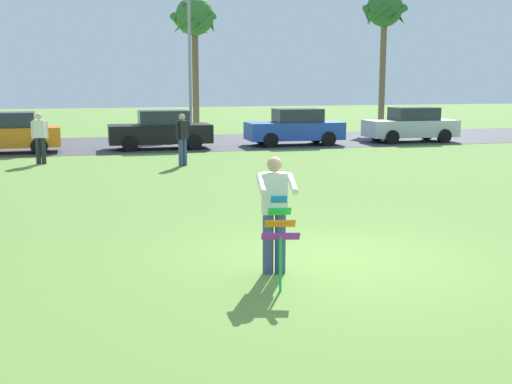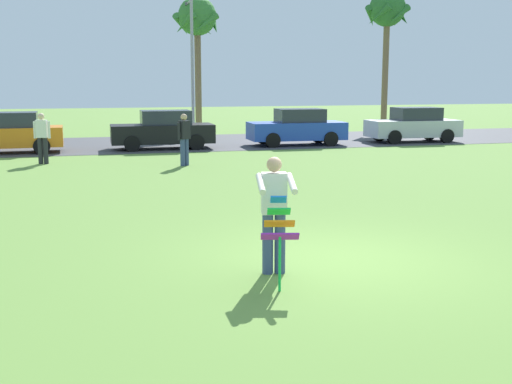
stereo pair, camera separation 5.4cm
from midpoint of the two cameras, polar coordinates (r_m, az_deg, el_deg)
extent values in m
plane|color=olive|center=(10.29, 7.45, -5.98)|extent=(120.00, 120.00, 0.00)
cube|color=#424247|center=(29.40, -7.60, 4.36)|extent=(120.00, 8.00, 0.01)
cylinder|color=#384772|center=(9.39, 2.32, -4.62)|extent=(0.16, 0.16, 0.90)
cylinder|color=#384772|center=(9.37, 1.22, -4.64)|extent=(0.16, 0.16, 0.90)
cube|color=silver|center=(9.22, 1.80, -0.11)|extent=(0.39, 0.28, 0.60)
sphere|color=tan|center=(9.16, 1.81, 2.48)|extent=(0.22, 0.22, 0.22)
cylinder|color=silver|center=(8.98, 3.39, 0.78)|extent=(0.19, 0.59, 0.24)
cylinder|color=silver|center=(8.92, 0.60, 0.74)|extent=(0.19, 0.59, 0.24)
cube|color=blue|center=(8.90, 2.19, -0.66)|extent=(0.25, 0.19, 0.12)
cube|color=green|center=(8.76, 2.24, -1.74)|extent=(0.34, 0.22, 0.12)
cube|color=orange|center=(8.63, 2.29, -2.84)|extent=(0.44, 0.24, 0.12)
cube|color=purple|center=(8.51, 2.34, -3.98)|extent=(0.53, 0.26, 0.12)
cylinder|color=green|center=(8.61, 2.32, -6.44)|extent=(0.04, 0.04, 0.76)
cube|color=orange|center=(26.86, -21.31, 4.61)|extent=(4.23, 1.78, 0.76)
cube|color=#282D38|center=(26.80, -21.08, 6.03)|extent=(2.04, 1.43, 0.60)
cylinder|color=black|center=(26.00, -18.55, 3.91)|extent=(0.64, 0.23, 0.64)
cylinder|color=black|center=(27.61, -18.43, 4.24)|extent=(0.64, 0.23, 0.64)
cube|color=black|center=(26.90, -8.32, 5.19)|extent=(4.22, 1.76, 0.76)
cube|color=#282D38|center=(26.87, -8.03, 6.60)|extent=(2.04, 1.42, 0.60)
cylinder|color=black|center=(26.02, -10.97, 4.25)|extent=(0.64, 0.23, 0.64)
cylinder|color=black|center=(27.62, -11.17, 4.56)|extent=(0.64, 0.23, 0.64)
cylinder|color=black|center=(26.30, -5.28, 4.45)|extent=(0.64, 0.23, 0.64)
cylinder|color=black|center=(27.89, -5.81, 4.75)|extent=(0.64, 0.23, 0.64)
cube|color=#2347B7|center=(28.21, 3.70, 5.49)|extent=(4.24, 1.79, 0.76)
cube|color=#282D38|center=(28.21, 4.00, 6.83)|extent=(2.05, 1.44, 0.60)
cylinder|color=black|center=(27.10, 1.57, 4.64)|extent=(0.64, 0.23, 0.64)
cylinder|color=black|center=(28.65, 0.71, 4.93)|extent=(0.64, 0.23, 0.64)
cylinder|color=black|center=(27.90, 6.75, 4.73)|extent=(0.64, 0.23, 0.64)
cylinder|color=black|center=(29.41, 5.64, 5.02)|extent=(0.64, 0.23, 0.64)
cube|color=silver|center=(30.52, 13.89, 5.55)|extent=(4.25, 1.81, 0.76)
cube|color=#282D38|center=(30.55, 14.19, 6.79)|extent=(2.05, 1.45, 0.60)
cylinder|color=black|center=(29.24, 12.32, 4.81)|extent=(0.65, 0.24, 0.64)
cylinder|color=black|center=(30.69, 11.00, 5.08)|extent=(0.65, 0.24, 0.64)
cylinder|color=black|center=(30.46, 16.74, 4.81)|extent=(0.65, 0.24, 0.64)
cylinder|color=black|center=(31.86, 15.28, 5.09)|extent=(0.65, 0.24, 0.64)
cylinder|color=brown|center=(36.09, -5.16, 10.25)|extent=(0.36, 0.36, 6.09)
sphere|color=#387A33|center=(36.25, -5.24, 15.39)|extent=(2.10, 2.10, 2.10)
cone|color=#387A33|center=(36.39, -3.70, 14.68)|extent=(0.44, 1.56, 1.28)
cone|color=#387A33|center=(37.15, -5.02, 14.56)|extent=(1.62, 0.90, 1.28)
cone|color=#387A33|center=(36.64, -6.61, 14.60)|extent=(1.27, 1.52, 1.28)
cone|color=#387A33|center=(35.54, -6.33, 14.76)|extent=(1.27, 1.52, 1.28)
cone|color=#387A33|center=(35.38, -4.48, 14.81)|extent=(1.62, 0.90, 1.28)
cylinder|color=brown|center=(38.89, 11.52, 10.55)|extent=(0.36, 0.36, 6.75)
sphere|color=#2D6B2D|center=(39.11, 11.71, 15.80)|extent=(2.10, 2.10, 2.10)
cone|color=#2D6B2D|center=(39.50, 12.96, 15.03)|extent=(0.44, 1.56, 1.28)
cone|color=#2D6B2D|center=(40.00, 11.47, 15.02)|extent=(1.62, 0.90, 1.28)
cone|color=#2D6B2D|center=(39.23, 10.27, 15.16)|extent=(1.27, 1.52, 1.28)
cone|color=#2D6B2D|center=(38.23, 11.01, 15.28)|extent=(1.27, 1.52, 1.28)
cone|color=#2D6B2D|center=(38.40, 12.72, 15.20)|extent=(1.62, 0.90, 1.28)
cylinder|color=#9E9EA3|center=(34.22, -5.66, 11.03)|extent=(0.16, 0.16, 7.00)
cylinder|color=#9E9EA3|center=(35.14, -5.96, 16.55)|extent=(0.10, 1.40, 0.10)
cube|color=#4C4C51|center=(35.77, -6.13, 16.36)|extent=(0.24, 0.44, 0.16)
cylinder|color=#384772|center=(21.53, -6.17, 3.57)|extent=(0.16, 0.16, 0.90)
cylinder|color=#384772|center=(21.40, -6.51, 3.53)|extent=(0.16, 0.16, 0.90)
cube|color=black|center=(21.39, -6.38, 5.55)|extent=(0.42, 0.39, 0.60)
sphere|color=tan|center=(21.37, -6.40, 6.67)|extent=(0.22, 0.22, 0.22)
cylinder|color=black|center=(21.57, -5.93, 5.50)|extent=(0.09, 0.09, 0.58)
cylinder|color=black|center=(21.23, -6.83, 5.41)|extent=(0.09, 0.09, 0.58)
cylinder|color=#26262B|center=(22.99, -18.66, 3.51)|extent=(0.16, 0.16, 0.90)
cylinder|color=#26262B|center=(22.94, -18.23, 3.52)|extent=(0.16, 0.16, 0.90)
cube|color=silver|center=(22.90, -18.55, 5.38)|extent=(0.40, 0.30, 0.60)
sphere|color=beige|center=(22.87, -18.60, 6.43)|extent=(0.22, 0.22, 0.22)
cylinder|color=silver|center=(22.97, -19.12, 5.27)|extent=(0.09, 0.09, 0.58)
cylinder|color=silver|center=(22.83, -17.96, 5.31)|extent=(0.09, 0.09, 0.58)
camera|label=1|loc=(0.03, -89.85, 0.03)|focal=44.74mm
camera|label=2|loc=(0.03, 90.15, -0.03)|focal=44.74mm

